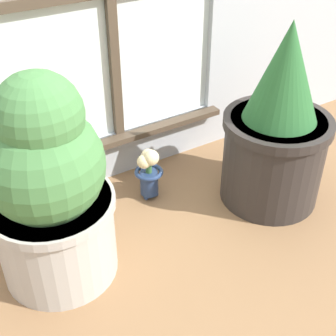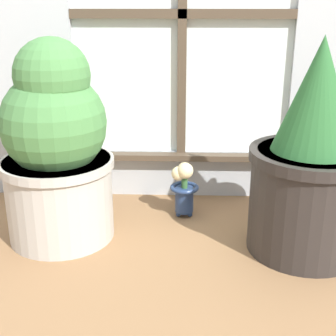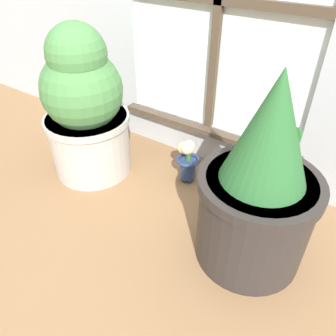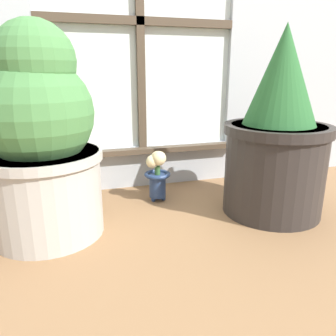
{
  "view_description": "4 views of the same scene",
  "coord_description": "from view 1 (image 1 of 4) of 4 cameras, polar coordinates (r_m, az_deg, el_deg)",
  "views": [
    {
      "loc": [
        -0.7,
        -0.84,
        1.18
      ],
      "look_at": [
        0.01,
        0.32,
        0.23
      ],
      "focal_mm": 50.0,
      "sensor_mm": 36.0,
      "label": 1
    },
    {
      "loc": [
        0.01,
        -1.22,
        0.82
      ],
      "look_at": [
        -0.04,
        0.32,
        0.26
      ],
      "focal_mm": 50.0,
      "sensor_mm": 36.0,
      "label": 2
    },
    {
      "loc": [
        0.64,
        -0.61,
        1.0
      ],
      "look_at": [
        0.02,
        0.3,
        0.18
      ],
      "focal_mm": 35.0,
      "sensor_mm": 36.0,
      "label": 3
    },
    {
      "loc": [
        -0.33,
        -0.84,
        0.55
      ],
      "look_at": [
        0.03,
        0.35,
        0.18
      ],
      "focal_mm": 35.0,
      "sensor_mm": 36.0,
      "label": 4
    }
  ],
  "objects": [
    {
      "name": "ground_plane",
      "position": [
        1.61,
        5.8,
        -12.52
      ],
      "size": [
        10.0,
        10.0,
        0.0
      ],
      "primitive_type": "plane",
      "color": "olive"
    },
    {
      "name": "flower_vase",
      "position": [
        1.82,
        -2.39,
        -0.23
      ],
      "size": [
        0.11,
        0.11,
        0.23
      ],
      "color": "navy",
      "rests_on": "ground_plane"
    },
    {
      "name": "potted_plant_right",
      "position": [
        1.78,
        13.13,
        4.43
      ],
      "size": [
        0.41,
        0.41,
        0.72
      ],
      "color": "#2D2826",
      "rests_on": "ground_plane"
    },
    {
      "name": "potted_plant_left",
      "position": [
        1.44,
        -14.33,
        -2.49
      ],
      "size": [
        0.39,
        0.39,
        0.71
      ],
      "color": "#B7B2A8",
      "rests_on": "ground_plane"
    }
  ]
}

